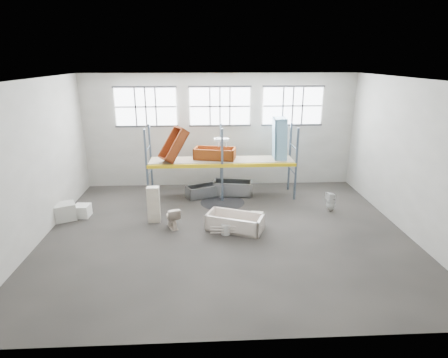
{
  "coord_description": "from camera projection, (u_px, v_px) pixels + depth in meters",
  "views": [
    {
      "loc": [
        -0.66,
        -11.16,
        5.59
      ],
      "look_at": [
        0.0,
        1.5,
        1.4
      ],
      "focal_mm": 29.36,
      "sensor_mm": 36.0,
      "label": 1
    }
  ],
  "objects": [
    {
      "name": "rack_beam_front",
      "position": [
        222.0,
        166.0,
        14.65
      ],
      "size": [
        6.0,
        0.1,
        0.14
      ],
      "primitive_type": "cube",
      "color": "yellow",
      "rests_on": "floor"
    },
    {
      "name": "wall_right",
      "position": [
        412.0,
        158.0,
        11.88
      ],
      "size": [
        0.1,
        10.0,
        5.0
      ],
      "primitive_type": "cube",
      "color": "#9F9D94",
      "rests_on": "ground"
    },
    {
      "name": "rust_tub_tilted",
      "position": [
        174.0,
        145.0,
        14.67
      ],
      "size": [
        1.35,
        1.2,
        1.42
      ],
      "primitive_type": null,
      "rotation": [
        0.0,
        -0.96,
        0.57
      ],
      "color": "maroon",
      "rests_on": "shelf_deck"
    },
    {
      "name": "sink_in_tub",
      "position": [
        238.0,
        221.0,
        12.84
      ],
      "size": [
        0.59,
        0.59,
        0.16
      ],
      "primitive_type": "imported",
      "rotation": [
        0.0,
        0.0,
        -0.36
      ],
      "color": "#F5E7CE",
      "rests_on": "bathtub_beige"
    },
    {
      "name": "toilet_beige",
      "position": [
        172.0,
        217.0,
        12.61
      ],
      "size": [
        0.67,
        0.84,
        0.76
      ],
      "primitive_type": "imported",
      "rotation": [
        0.0,
        0.0,
        3.52
      ],
      "color": "beige",
      "rests_on": "floor"
    },
    {
      "name": "cistern_tall",
      "position": [
        154.0,
        204.0,
        12.99
      ],
      "size": [
        0.43,
        0.28,
        1.31
      ],
      "primitive_type": "cube",
      "rotation": [
        0.0,
        0.0,
        -0.01
      ],
      "color": "beige",
      "rests_on": "floor"
    },
    {
      "name": "rust_tub_flat",
      "position": [
        215.0,
        154.0,
        15.22
      ],
      "size": [
        1.81,
        1.13,
        0.47
      ],
      "primitive_type": null,
      "rotation": [
        0.0,
        0.0,
        -0.21
      ],
      "color": "#9A510C",
      "rests_on": "shelf_deck"
    },
    {
      "name": "cistern_spare",
      "position": [
        257.0,
        218.0,
        12.83
      ],
      "size": [
        0.46,
        0.28,
        0.41
      ],
      "primitive_type": "cube",
      "rotation": [
        0.0,
        0.0,
        -0.19
      ],
      "color": "beige",
      "rests_on": "bathtub_beige"
    },
    {
      "name": "bucket",
      "position": [
        226.0,
        229.0,
        12.19
      ],
      "size": [
        0.34,
        0.34,
        0.36
      ],
      "primitive_type": "cylinder",
      "rotation": [
        0.0,
        0.0,
        0.12
      ],
      "color": "beige",
      "rests_on": "floor"
    },
    {
      "name": "rack_upright_rb",
      "position": [
        290.0,
        157.0,
        15.93
      ],
      "size": [
        0.08,
        0.08,
        3.0
      ],
      "primitive_type": "cube",
      "color": "slate",
      "rests_on": "floor"
    },
    {
      "name": "steel_tub_left",
      "position": [
        203.0,
        191.0,
        15.49
      ],
      "size": [
        1.49,
        1.11,
        0.5
      ],
      "primitive_type": null,
      "rotation": [
        0.0,
        0.0,
        0.4
      ],
      "color": "#A3A8AC",
      "rests_on": "floor"
    },
    {
      "name": "rack_upright_mb",
      "position": [
        221.0,
        158.0,
        15.78
      ],
      "size": [
        0.08,
        0.08,
        3.0
      ],
      "primitive_type": "cube",
      "color": "slate",
      "rests_on": "floor"
    },
    {
      "name": "steel_tub_right",
      "position": [
        233.0,
        188.0,
        15.71
      ],
      "size": [
        1.74,
        1.02,
        0.6
      ],
      "primitive_type": null,
      "rotation": [
        0.0,
        0.0,
        -0.17
      ],
      "color": "#A2A5A8",
      "rests_on": "floor"
    },
    {
      "name": "rack_upright_ma",
      "position": [
        222.0,
        166.0,
        14.65
      ],
      "size": [
        0.08,
        0.08,
        3.0
      ],
      "primitive_type": "cube",
      "color": "slate",
      "rests_on": "floor"
    },
    {
      "name": "wall_left",
      "position": [
        31.0,
        164.0,
        11.28
      ],
      "size": [
        0.1,
        10.0,
        5.0
      ],
      "primitive_type": "cube",
      "color": "beige",
      "rests_on": "ground"
    },
    {
      "name": "shelf_deck",
      "position": [
        222.0,
        160.0,
        15.19
      ],
      "size": [
        5.9,
        1.1,
        0.03
      ],
      "primitive_type": "cube",
      "color": "gray",
      "rests_on": "floor"
    },
    {
      "name": "wet_patch",
      "position": [
        222.0,
        202.0,
        14.93
      ],
      "size": [
        1.8,
        1.8,
        0.0
      ],
      "primitive_type": "cylinder",
      "color": "black",
      "rests_on": "floor"
    },
    {
      "name": "toilet_white",
      "position": [
        331.0,
        202.0,
        14.01
      ],
      "size": [
        0.41,
        0.41,
        0.75
      ],
      "primitive_type": "imported",
      "rotation": [
        0.0,
        0.0,
        -1.33
      ],
      "color": "white",
      "rests_on": "floor"
    },
    {
      "name": "window_mid",
      "position": [
        220.0,
        106.0,
        15.92
      ],
      "size": [
        2.6,
        0.04,
        1.6
      ],
      "primitive_type": "cube",
      "color": "white",
      "rests_on": "wall_back"
    },
    {
      "name": "blue_tub_upright",
      "position": [
        280.0,
        139.0,
        15.13
      ],
      "size": [
        0.59,
        0.85,
        1.79
      ],
      "primitive_type": null,
      "rotation": [
        0.0,
        1.54,
        -0.04
      ],
      "color": "#76ADCF",
      "rests_on": "shelf_deck"
    },
    {
      "name": "window_left",
      "position": [
        146.0,
        107.0,
        15.76
      ],
      "size": [
        2.6,
        0.04,
        1.6
      ],
      "primitive_type": "cube",
      "color": "white",
      "rests_on": "wall_back"
    },
    {
      "name": "bathtub_beige",
      "position": [
        235.0,
        222.0,
        12.49
      ],
      "size": [
        2.08,
        1.54,
        0.55
      ],
      "primitive_type": null,
      "rotation": [
        0.0,
        0.0,
        -0.39
      ],
      "color": "beige",
      "rests_on": "floor"
    },
    {
      "name": "window_right",
      "position": [
        293.0,
        106.0,
        16.08
      ],
      "size": [
        2.6,
        0.04,
        1.6
      ],
      "primitive_type": "cube",
      "color": "white",
      "rests_on": "wall_back"
    },
    {
      "name": "sink_on_shelf",
      "position": [
        221.0,
        150.0,
        14.67
      ],
      "size": [
        0.68,
        0.58,
        0.52
      ],
      "primitive_type": "imported",
      "rotation": [
        0.0,
        0.0,
        -0.24
      ],
      "color": "white",
      "rests_on": "rust_tub_flat"
    },
    {
      "name": "carton_far",
      "position": [
        82.0,
        211.0,
        13.54
      ],
      "size": [
        0.56,
        0.56,
        0.44
      ],
      "primitive_type": "cube",
      "rotation": [
        0.0,
        0.0,
        -0.05
      ],
      "color": "white",
      "rests_on": "floor"
    },
    {
      "name": "rack_upright_la",
      "position": [
        147.0,
        167.0,
        14.5
      ],
      "size": [
        0.08,
        0.08,
        3.0
      ],
      "primitive_type": "cube",
      "color": "slate",
      "rests_on": "floor"
    },
    {
      "name": "wall_front",
      "position": [
        242.0,
        233.0,
        6.79
      ],
      "size": [
        12.0,
        0.1,
        5.0
      ],
      "primitive_type": "cube",
      "color": "#ACAAA1",
      "rests_on": "ground"
    },
    {
      "name": "wall_back",
      "position": [
        220.0,
        131.0,
        16.37
      ],
      "size": [
        12.0,
        0.1,
        5.0
      ],
      "primitive_type": "cube",
      "color": "#A19F94",
      "rests_on": "ground"
    },
    {
      "name": "floor",
      "position": [
        226.0,
        234.0,
        12.38
      ],
      "size": [
        12.0,
        10.0,
        0.1
      ],
      "primitive_type": "cube",
      "color": "#49443E",
      "rests_on": "ground"
    },
    {
      "name": "rack_upright_ra",
      "position": [
        296.0,
        165.0,
        14.79
      ],
      "size": [
        0.08,
        0.08,
        3.0
      ],
      "primitive_type": "cube",
      "color": "slate",
      "rests_on": "floor"
    },
    {
      "name": "rack_beam_back",
      "position": [
        221.0,
        158.0,
        15.78
      ],
      "size": [
        6.0,
        0.1,
        0.14
      ],
      "primitive_type": "cube",
      "color": "yellow",
      "rests_on": "floor"
    },
    {
      "name": "carton_near",
      "position": [
        65.0,
        212.0,
        13.26
      ],
      "size": [
        0.91,
        0.86,
        0.61
      ],
      "primitive_type": "cube",
      "rotation": [
        0.0,
        0.0,
        0.44
      ],
      "color": "beige",
      "rests_on": "floor"
    },
    {
      "name": "ceiling",
      "position": [
        227.0,
        78.0,
        10.78
      ],
      "size": [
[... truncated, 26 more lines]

